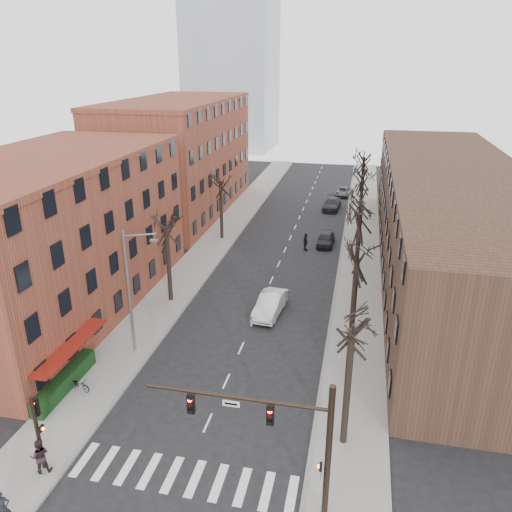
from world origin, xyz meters
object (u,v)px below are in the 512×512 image
Objects in this scene: parked_car_mid at (332,204)px; bicycle at (79,384)px; silver_sedan at (270,304)px; parked_car_near at (326,239)px; pedestrian_a at (2,509)px.

parked_car_mid reaches higher than bicycle.
parked_car_mid is (2.73, 31.13, -0.09)m from silver_sedan.
parked_car_mid is 3.21× the size of bicycle.
parked_car_near is at bearing -10.25° from bicycle.
pedestrian_a reaches higher than silver_sedan.
parked_car_near is 0.83× the size of parked_car_mid.
bicycle is at bearing 58.31° from pedestrian_a.
bicycle is (-1.88, 9.37, -0.49)m from pedestrian_a.
parked_car_near is 2.67× the size of bicycle.
parked_car_near reaches higher than bicycle.
parked_car_near is at bearing 85.39° from silver_sedan.
parked_car_near is 14.21m from parked_car_mid.
parked_car_mid is at bearing 90.70° from silver_sedan.
parked_car_mid reaches higher than parked_car_near.
silver_sedan is 31.25m from parked_car_mid.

